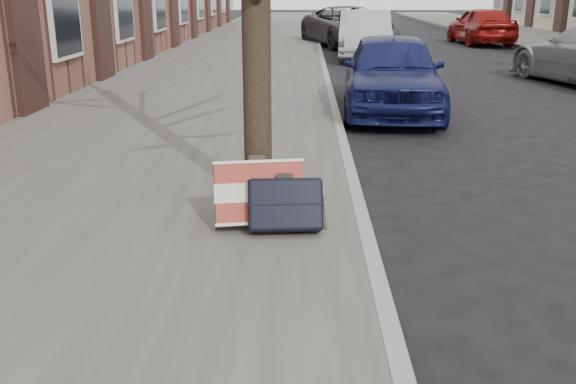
{
  "coord_description": "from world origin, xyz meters",
  "views": [
    {
      "loc": [
        -1.77,
        -4.22,
        2.03
      ],
      "look_at": [
        -1.9,
        0.8,
        0.43
      ],
      "focal_mm": 40.0,
      "sensor_mm": 36.0,
      "label": 1
    }
  ],
  "objects_px": {
    "car_near_mid": "(365,35)",
    "car_near_front": "(392,73)",
    "suitcase_red": "(259,194)",
    "suitcase_navy": "(285,204)"
  },
  "relations": [
    {
      "from": "car_near_front",
      "to": "car_near_mid",
      "type": "distance_m",
      "value": 8.82
    },
    {
      "from": "suitcase_navy",
      "to": "car_near_front",
      "type": "distance_m",
      "value": 6.18
    },
    {
      "from": "car_near_mid",
      "to": "car_near_front",
      "type": "bearing_deg",
      "value": -88.09
    },
    {
      "from": "suitcase_navy",
      "to": "car_near_front",
      "type": "height_order",
      "value": "car_near_front"
    },
    {
      "from": "suitcase_red",
      "to": "car_near_mid",
      "type": "xyz_separation_m",
      "value": [
        2.18,
        14.64,
        0.3
      ]
    },
    {
      "from": "suitcase_navy",
      "to": "car_near_front",
      "type": "relative_size",
      "value": 0.15
    },
    {
      "from": "car_near_mid",
      "to": "suitcase_red",
      "type": "bearing_deg",
      "value": -94.36
    },
    {
      "from": "suitcase_red",
      "to": "car_near_front",
      "type": "distance_m",
      "value": 6.11
    },
    {
      "from": "car_near_front",
      "to": "car_near_mid",
      "type": "bearing_deg",
      "value": 92.01
    },
    {
      "from": "car_near_mid",
      "to": "suitcase_navy",
      "type": "bearing_deg",
      "value": -93.44
    }
  ]
}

